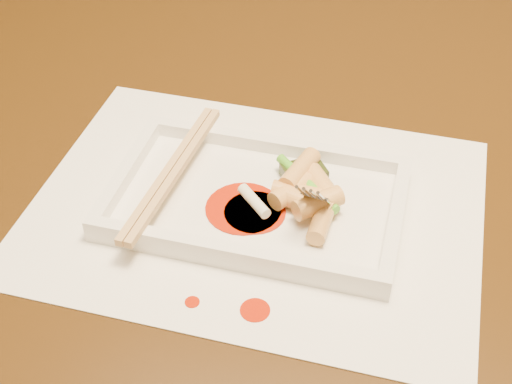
% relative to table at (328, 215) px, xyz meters
% --- Properties ---
extents(table, '(1.40, 0.90, 0.75)m').
position_rel_table_xyz_m(table, '(0.00, 0.00, 0.00)').
color(table, black).
rests_on(table, ground).
extents(placemat, '(0.40, 0.30, 0.00)m').
position_rel_table_xyz_m(placemat, '(-0.05, -0.11, 0.10)').
color(placemat, white).
rests_on(placemat, table).
extents(sauce_splatter_a, '(0.02, 0.02, 0.00)m').
position_rel_table_xyz_m(sauce_splatter_a, '(-0.02, -0.23, 0.10)').
color(sauce_splatter_a, '#B61F05').
rests_on(sauce_splatter_a, placemat).
extents(sauce_splatter_b, '(0.01, 0.01, 0.00)m').
position_rel_table_xyz_m(sauce_splatter_b, '(-0.07, -0.23, 0.10)').
color(sauce_splatter_b, '#B61F05').
rests_on(sauce_splatter_b, placemat).
extents(plate_base, '(0.26, 0.16, 0.01)m').
position_rel_table_xyz_m(plate_base, '(-0.05, -0.11, 0.11)').
color(plate_base, white).
rests_on(plate_base, placemat).
extents(plate_rim_far, '(0.26, 0.01, 0.01)m').
position_rel_table_xyz_m(plate_rim_far, '(-0.05, -0.04, 0.12)').
color(plate_rim_far, white).
rests_on(plate_rim_far, plate_base).
extents(plate_rim_near, '(0.26, 0.01, 0.01)m').
position_rel_table_xyz_m(plate_rim_near, '(-0.05, -0.19, 0.12)').
color(plate_rim_near, white).
rests_on(plate_rim_near, plate_base).
extents(plate_rim_left, '(0.01, 0.14, 0.01)m').
position_rel_table_xyz_m(plate_rim_left, '(-0.18, -0.11, 0.12)').
color(plate_rim_left, white).
rests_on(plate_rim_left, plate_base).
extents(plate_rim_right, '(0.01, 0.14, 0.01)m').
position_rel_table_xyz_m(plate_rim_right, '(0.07, -0.11, 0.12)').
color(plate_rim_right, white).
rests_on(plate_rim_right, plate_base).
extents(veg_piece, '(0.05, 0.04, 0.01)m').
position_rel_table_xyz_m(veg_piece, '(-0.02, -0.07, 0.12)').
color(veg_piece, black).
rests_on(veg_piece, plate_base).
extents(scallion_white, '(0.04, 0.03, 0.01)m').
position_rel_table_xyz_m(scallion_white, '(-0.05, -0.13, 0.12)').
color(scallion_white, '#EAEACC').
rests_on(scallion_white, plate_base).
extents(scallion_green, '(0.07, 0.06, 0.01)m').
position_rel_table_xyz_m(scallion_green, '(-0.01, -0.09, 0.12)').
color(scallion_green, '#3F9E19').
rests_on(scallion_green, plate_base).
extents(chopstick_a, '(0.02, 0.20, 0.01)m').
position_rel_table_xyz_m(chopstick_a, '(-0.13, -0.11, 0.13)').
color(chopstick_a, tan).
rests_on(chopstick_a, plate_rim_near).
extents(chopstick_b, '(0.02, 0.20, 0.01)m').
position_rel_table_xyz_m(chopstick_b, '(-0.13, -0.11, 0.13)').
color(chopstick_b, tan).
rests_on(chopstick_b, plate_rim_near).
extents(fork, '(0.09, 0.10, 0.14)m').
position_rel_table_xyz_m(fork, '(0.02, -0.10, 0.18)').
color(fork, silver).
rests_on(fork, plate_base).
extents(sauce_blob_0, '(0.05, 0.05, 0.00)m').
position_rel_table_xyz_m(sauce_blob_0, '(-0.05, -0.13, 0.11)').
color(sauce_blob_0, '#B61F05').
rests_on(sauce_blob_0, plate_base).
extents(sauce_blob_1, '(0.07, 0.07, 0.00)m').
position_rel_table_xyz_m(sauce_blob_1, '(-0.06, -0.13, 0.11)').
color(sauce_blob_1, '#B61F05').
rests_on(sauce_blob_1, plate_base).
extents(rice_cake_0, '(0.04, 0.02, 0.02)m').
position_rel_table_xyz_m(rice_cake_0, '(-0.02, -0.11, 0.12)').
color(rice_cake_0, '#E5BB6A').
rests_on(rice_cake_0, plate_base).
extents(rice_cake_1, '(0.05, 0.03, 0.02)m').
position_rel_table_xyz_m(rice_cake_1, '(-0.00, -0.12, 0.12)').
color(rice_cake_1, '#E5BB6A').
rests_on(rice_cake_1, plate_base).
extents(rice_cake_2, '(0.03, 0.05, 0.02)m').
position_rel_table_xyz_m(rice_cake_2, '(-0.02, -0.08, 0.13)').
color(rice_cake_2, '#E5BB6A').
rests_on(rice_cake_2, plate_base).
extents(rice_cake_3, '(0.04, 0.05, 0.02)m').
position_rel_table_xyz_m(rice_cake_3, '(0.00, -0.09, 0.12)').
color(rice_cake_3, '#E5BB6A').
rests_on(rice_cake_3, plate_base).
extents(rice_cake_4, '(0.04, 0.05, 0.02)m').
position_rel_table_xyz_m(rice_cake_4, '(-0.02, -0.11, 0.12)').
color(rice_cake_4, '#E5BB6A').
rests_on(rice_cake_4, plate_base).
extents(rice_cake_5, '(0.04, 0.04, 0.02)m').
position_rel_table_xyz_m(rice_cake_5, '(0.01, -0.12, 0.13)').
color(rice_cake_5, '#E5BB6A').
rests_on(rice_cake_5, plate_base).
extents(rice_cake_6, '(0.02, 0.05, 0.02)m').
position_rel_table_xyz_m(rice_cake_6, '(0.01, -0.13, 0.12)').
color(rice_cake_6, '#E5BB6A').
rests_on(rice_cake_6, plate_base).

